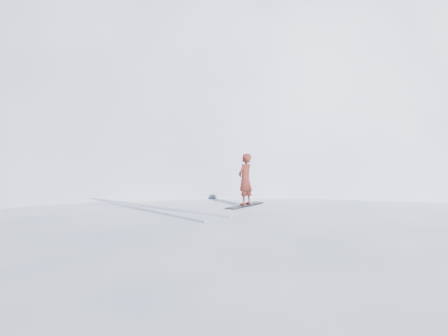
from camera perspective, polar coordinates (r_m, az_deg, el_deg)
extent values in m
ellipsoid|color=white|center=(11.93, 0.27, -17.45)|extent=(36.00, 28.00, 4.80)
ellipsoid|color=white|center=(42.52, 2.05, -2.63)|extent=(60.00, 56.00, 56.00)
ellipsoid|color=white|center=(30.54, -7.33, -4.87)|extent=(28.00, 24.00, 18.00)
ellipsoid|color=white|center=(12.98, -19.51, -15.90)|extent=(7.00, 6.30, 1.00)
ellipsoid|color=white|center=(16.81, 14.17, -11.45)|extent=(4.00, 3.60, 0.60)
cube|color=black|center=(12.10, 3.04, -5.33)|extent=(1.73, 0.74, 0.03)
imported|color=maroon|center=(12.01, 3.05, -1.62)|extent=(0.64, 0.50, 1.54)
cube|color=silver|center=(11.90, -12.30, -5.51)|extent=(0.53, 5.99, 0.04)
cube|color=silver|center=(12.11, -10.40, -5.34)|extent=(1.30, 5.88, 0.04)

